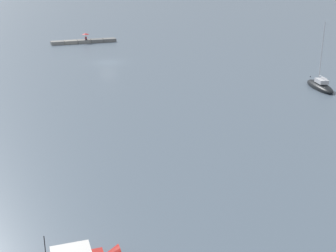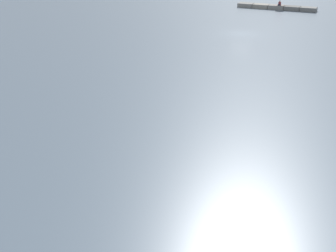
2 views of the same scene
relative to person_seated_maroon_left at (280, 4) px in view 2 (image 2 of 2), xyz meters
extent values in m
plane|color=slate|center=(0.45, 20.31, -0.92)|extent=(500.00, 500.00, 0.00)
cube|color=slate|center=(-4.70, -0.08, -0.58)|extent=(2.49, 1.81, 0.66)
cube|color=slate|center=(-2.12, -0.08, -0.58)|extent=(2.49, 1.81, 0.66)
cube|color=gray|center=(0.45, -0.08, -0.58)|extent=(2.49, 1.81, 0.66)
cube|color=gray|center=(3.03, -0.08, -0.58)|extent=(2.49, 1.81, 0.66)
cube|color=gray|center=(5.61, -0.08, -0.58)|extent=(2.49, 1.81, 0.66)
cube|color=#1E2333|center=(0.02, 0.20, -0.17)|extent=(0.40, 0.45, 0.16)
cube|color=maroon|center=(-0.01, -0.08, 0.01)|extent=(0.42, 0.26, 0.52)
sphere|color=tan|center=(-0.01, -0.08, 0.37)|extent=(0.22, 0.22, 0.22)
cylinder|color=black|center=(-0.01, -0.13, 0.27)|extent=(0.02, 0.02, 1.05)
camera|label=1|loc=(16.53, 90.36, 13.61)|focal=48.64mm
camera|label=2|loc=(-16.27, 81.44, 12.76)|focal=52.34mm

